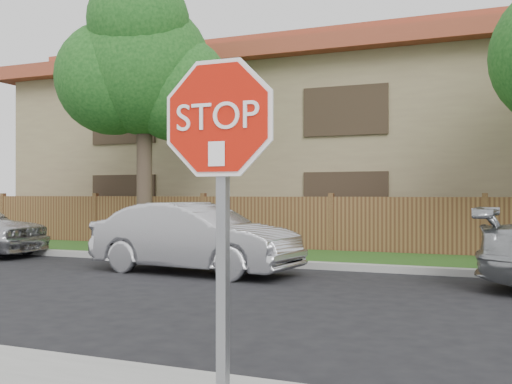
% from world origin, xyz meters
% --- Properties ---
extents(far_curb, '(70.00, 0.30, 0.15)m').
position_xyz_m(far_curb, '(0.00, 8.15, 0.07)').
color(far_curb, gray).
rests_on(far_curb, ground).
extents(grass_strip, '(70.00, 3.00, 0.12)m').
position_xyz_m(grass_strip, '(0.00, 9.80, 0.06)').
color(grass_strip, '#1E4714').
rests_on(grass_strip, ground).
extents(fence, '(70.00, 0.12, 1.60)m').
position_xyz_m(fence, '(0.00, 11.40, 0.80)').
color(fence, '#4C2D1A').
rests_on(fence, ground).
extents(apartment_building, '(35.20, 9.20, 7.20)m').
position_xyz_m(apartment_building, '(0.00, 17.00, 3.53)').
color(apartment_building, '#857352').
rests_on(apartment_building, ground).
extents(tree_left, '(4.80, 3.90, 7.78)m').
position_xyz_m(tree_left, '(-8.98, 9.57, 5.22)').
color(tree_left, '#382B21').
rests_on(tree_left, ground).
extents(stop_sign, '(1.01, 0.13, 2.55)m').
position_xyz_m(stop_sign, '(-1.17, -1.48, 1.83)').
color(stop_sign, gray).
rests_on(stop_sign, sidewalk_near).
extents(sedan_left, '(4.68, 2.03, 1.50)m').
position_xyz_m(sedan_left, '(-5.62, 6.44, 0.75)').
color(sedan_left, '#B1B1B5').
rests_on(sedan_left, ground).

